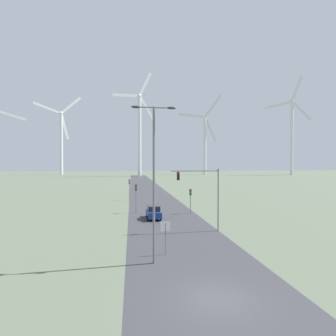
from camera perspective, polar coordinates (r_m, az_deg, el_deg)
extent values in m
plane|color=#5B6651|center=(16.17, 10.43, -26.22)|extent=(600.00, 600.00, 0.00)
cube|color=#38383D|center=(62.27, -3.75, -6.04)|extent=(10.00, 240.00, 0.01)
cylinder|color=slate|center=(19.40, -3.10, -3.79)|extent=(0.18, 0.18, 11.59)
cylinder|color=slate|center=(19.80, -3.11, 13.03)|extent=(2.62, 0.10, 0.10)
ellipsoid|color=#333338|center=(19.73, -7.01, 13.06)|extent=(0.70, 0.32, 0.20)
ellipsoid|color=#333338|center=(19.95, 0.74, 12.93)|extent=(0.70, 0.32, 0.20)
cylinder|color=slate|center=(21.98, -0.57, -15.23)|extent=(0.07, 0.07, 2.57)
cube|color=white|center=(21.70, -0.57, -12.56)|extent=(0.81, 0.01, 0.81)
cube|color=red|center=(21.72, -0.58, -12.56)|extent=(0.76, 0.02, 0.76)
cylinder|color=slate|center=(40.38, -6.97, -6.65)|extent=(0.11, 0.11, 4.30)
cube|color=black|center=(40.20, -6.98, -4.25)|extent=(0.28, 0.24, 0.90)
sphere|color=red|center=(40.04, -6.98, -3.88)|extent=(0.16, 0.16, 0.16)
sphere|color=gold|center=(40.06, -6.98, -4.26)|extent=(0.16, 0.16, 0.16)
sphere|color=green|center=(40.09, -6.97, -4.65)|extent=(0.16, 0.16, 0.16)
cylinder|color=slate|center=(39.73, 4.91, -7.25)|extent=(0.11, 0.11, 3.65)
cube|color=black|center=(39.56, 4.92, -5.27)|extent=(0.28, 0.24, 0.90)
sphere|color=red|center=(39.40, 4.96, -4.90)|extent=(0.16, 0.16, 0.16)
sphere|color=gold|center=(39.43, 4.96, -5.29)|extent=(0.16, 0.16, 0.16)
sphere|color=green|center=(39.46, 4.96, -5.68)|extent=(0.16, 0.16, 0.16)
cylinder|color=slate|center=(54.63, -8.42, -4.73)|extent=(0.11, 0.11, 4.30)
cube|color=black|center=(54.49, -8.42, -2.96)|extent=(0.28, 0.24, 0.90)
sphere|color=red|center=(54.34, -8.42, -2.68)|extent=(0.16, 0.16, 0.16)
sphere|color=gold|center=(54.36, -8.42, -2.96)|extent=(0.16, 0.16, 0.16)
sphere|color=green|center=(54.38, -8.42, -3.25)|extent=(0.16, 0.16, 0.16)
cylinder|color=slate|center=(29.65, 10.87, -6.80)|extent=(0.14, 0.14, 6.91)
cylinder|color=slate|center=(28.66, 5.88, -0.63)|extent=(5.28, 0.12, 0.12)
cube|color=black|center=(28.29, 2.23, -1.75)|extent=(0.28, 0.24, 0.90)
sphere|color=red|center=(28.14, 2.28, -1.22)|extent=(0.18, 0.18, 0.18)
cube|color=navy|center=(36.03, -3.17, -9.83)|extent=(1.88, 4.14, 0.80)
cube|color=#1E2328|center=(35.75, -3.15, -8.69)|extent=(1.60, 2.13, 0.70)
cylinder|color=black|center=(37.29, -4.63, -10.10)|extent=(0.22, 0.66, 0.66)
cylinder|color=black|center=(37.43, -2.06, -10.06)|extent=(0.22, 0.66, 0.66)
cylinder|color=black|center=(34.80, -4.38, -10.88)|extent=(0.22, 0.66, 0.66)
cylinder|color=black|center=(34.95, -1.62, -10.83)|extent=(0.22, 0.66, 0.66)
cube|color=silver|center=(247.35, -31.19, 9.88)|extent=(22.06, 8.72, 7.96)
cylinder|color=silver|center=(209.72, -22.20, 4.86)|extent=(2.20, 2.20, 45.39)
sphere|color=silver|center=(212.59, -22.23, 10.97)|extent=(2.60, 2.60, 2.60)
cube|color=silver|center=(211.34, -24.84, 11.79)|extent=(16.83, 8.65, 6.97)
cube|color=silver|center=(211.58, -21.57, 8.35)|extent=(5.80, 3.20, 18.66)
cube|color=silver|center=(215.55, -20.30, 12.72)|extent=(13.49, 7.00, 14.29)
cylinder|color=silver|center=(167.01, -6.21, 6.88)|extent=(2.20, 2.20, 50.57)
sphere|color=silver|center=(171.58, -6.22, 15.30)|extent=(2.60, 2.60, 2.60)
cube|color=silver|center=(175.22, -4.98, 17.77)|extent=(8.51, 3.47, 15.94)
cube|color=silver|center=(168.40, -9.18, 15.33)|extent=(16.07, 6.18, 3.11)
cube|color=silver|center=(171.76, -4.59, 12.73)|extent=(10.52, 4.19, 14.87)
cylinder|color=silver|center=(195.37, 8.03, 4.79)|extent=(2.20, 2.20, 42.53)
sphere|color=silver|center=(198.02, 8.04, 10.94)|extent=(2.60, 2.60, 2.60)
cube|color=silver|center=(196.87, 9.21, 8.24)|extent=(9.07, 2.44, 18.26)
cube|color=silver|center=(200.12, 9.84, 13.21)|extent=(12.69, 3.23, 16.37)
cube|color=silver|center=(197.85, 5.06, 11.31)|extent=(18.84, 4.57, 4.05)
cylinder|color=silver|center=(209.67, 25.33, 5.87)|extent=(2.20, 2.20, 52.89)
sphere|color=silver|center=(213.72, 25.37, 12.95)|extent=(2.60, 2.60, 2.60)
cube|color=silver|center=(212.75, 22.78, 12.52)|extent=(15.99, 8.95, 5.14)
cube|color=silver|center=(212.91, 27.08, 11.00)|extent=(11.73, 6.65, 14.71)
cube|color=silver|center=(216.11, 26.25, 15.28)|extent=(6.89, 4.04, 17.49)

